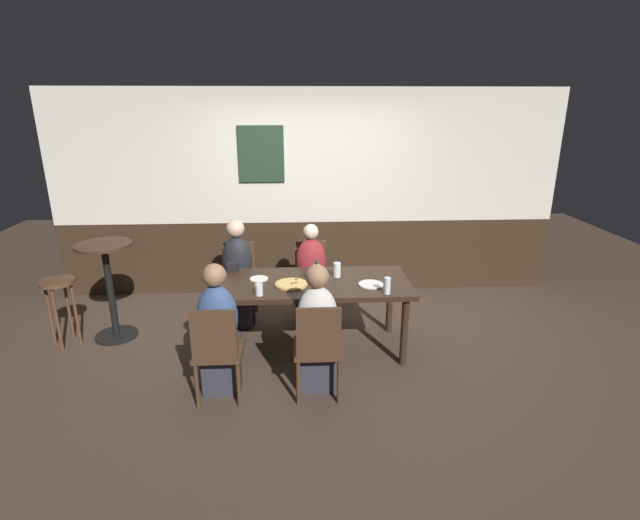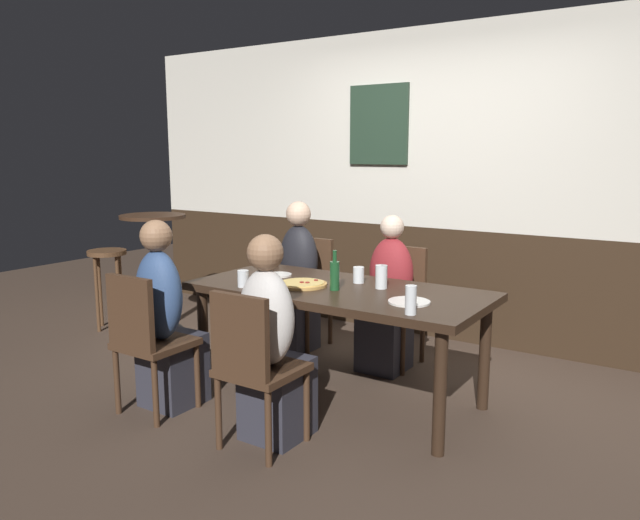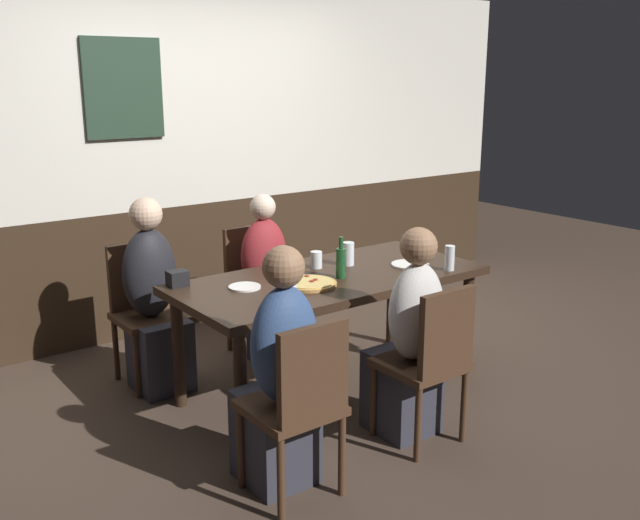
{
  "view_description": "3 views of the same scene",
  "coord_description": "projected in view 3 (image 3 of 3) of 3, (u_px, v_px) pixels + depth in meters",
  "views": [
    {
      "loc": [
        -0.17,
        -4.35,
        2.4
      ],
      "look_at": [
        0.06,
        -0.03,
        0.97
      ],
      "focal_mm": 26.59,
      "sensor_mm": 36.0,
      "label": 1
    },
    {
      "loc": [
        1.99,
        -3.23,
        1.59
      ],
      "look_at": [
        -0.08,
        -0.09,
        0.92
      ],
      "focal_mm": 34.4,
      "sensor_mm": 36.0,
      "label": 2
    },
    {
      "loc": [
        -2.51,
        -3.23,
        1.91
      ],
      "look_at": [
        -0.08,
        -0.01,
        0.85
      ],
      "focal_mm": 39.82,
      "sensor_mm": 36.0,
      "label": 3
    }
  ],
  "objects": [
    {
      "name": "highball_clear",
      "position": [
        348.0,
        255.0,
        4.48
      ],
      "size": [
        0.08,
        0.08,
        0.15
      ],
      "color": "silver",
      "rests_on": "dining_table"
    },
    {
      "name": "tumbler_short",
      "position": [
        290.0,
        297.0,
        3.7
      ],
      "size": [
        0.07,
        0.07,
        0.11
      ],
      "color": "silver",
      "rests_on": "dining_table"
    },
    {
      "name": "beer_bottle_green",
      "position": [
        341.0,
        262.0,
        4.19
      ],
      "size": [
        0.06,
        0.06,
        0.25
      ],
      "color": "#194723",
      "rests_on": "dining_table"
    },
    {
      "name": "person_left_far",
      "position": [
        155.0,
        309.0,
        4.37
      ],
      "size": [
        0.34,
        0.37,
        1.2
      ],
      "color": "#2D2D38",
      "rests_on": "ground_plane"
    },
    {
      "name": "chair_left_far",
      "position": [
        144.0,
        305.0,
        4.5
      ],
      "size": [
        0.4,
        0.4,
        0.88
      ],
      "color": "#422B1C",
      "rests_on": "ground_plane"
    },
    {
      "name": "beer_glass_half",
      "position": [
        450.0,
        259.0,
        4.36
      ],
      "size": [
        0.06,
        0.06,
        0.16
      ],
      "color": "silver",
      "rests_on": "dining_table"
    },
    {
      "name": "chair_left_near",
      "position": [
        300.0,
        400.0,
        3.18
      ],
      "size": [
        0.4,
        0.4,
        0.88
      ],
      "color": "#422B1C",
      "rests_on": "ground_plane"
    },
    {
      "name": "chair_mid_far",
      "position": [
        256.0,
        282.0,
        4.98
      ],
      "size": [
        0.4,
        0.4,
        0.88
      ],
      "color": "#422B1C",
      "rests_on": "ground_plane"
    },
    {
      "name": "condiment_caddy",
      "position": [
        177.0,
        278.0,
        4.04
      ],
      "size": [
        0.11,
        0.09,
        0.09
      ],
      "primitive_type": "cube",
      "color": "black",
      "rests_on": "dining_table"
    },
    {
      "name": "dining_table",
      "position": [
        330.0,
        288.0,
        4.28
      ],
      "size": [
        1.89,
        0.87,
        0.74
      ],
      "color": "black",
      "rests_on": "ground_plane"
    },
    {
      "name": "person_mid_near",
      "position": [
        409.0,
        349.0,
        3.79
      ],
      "size": [
        0.34,
        0.37,
        1.16
      ],
      "color": "#2D2D38",
      "rests_on": "ground_plane"
    },
    {
      "name": "chair_mid_near",
      "position": [
        431.0,
        357.0,
        3.66
      ],
      "size": [
        0.4,
        0.4,
        0.88
      ],
      "color": "#422B1C",
      "rests_on": "ground_plane"
    },
    {
      "name": "ground_plane",
      "position": [
        329.0,
        389.0,
        4.45
      ],
      "size": [
        12.0,
        12.0,
        0.0
      ],
      "primitive_type": "plane",
      "color": "#423328"
    },
    {
      "name": "plate_white_small",
      "position": [
        245.0,
        287.0,
        4.01
      ],
      "size": [
        0.18,
        0.18,
        0.01
      ],
      "primitive_type": "cylinder",
      "color": "white",
      "rests_on": "dining_table"
    },
    {
      "name": "pint_glass_amber",
      "position": [
        316.0,
        261.0,
        4.42
      ],
      "size": [
        0.07,
        0.07,
        0.11
      ],
      "color": "silver",
      "rests_on": "dining_table"
    },
    {
      "name": "wall_back",
      "position": [
        197.0,
        157.0,
        5.39
      ],
      "size": [
        6.4,
        0.13,
        2.6
      ],
      "color": "#332316",
      "rests_on": "ground_plane"
    },
    {
      "name": "person_mid_far",
      "position": [
        268.0,
        291.0,
        4.86
      ],
      "size": [
        0.34,
        0.37,
        1.14
      ],
      "color": "#2D2D38",
      "rests_on": "ground_plane"
    },
    {
      "name": "person_left_near",
      "position": [
        280.0,
        387.0,
        3.3
      ],
      "size": [
        0.34,
        0.37,
        1.19
      ],
      "color": "#2D2D38",
      "rests_on": "ground_plane"
    },
    {
      "name": "pizza",
      "position": [
        309.0,
        283.0,
        4.06
      ],
      "size": [
        0.32,
        0.32,
        0.03
      ],
      "color": "tan",
      "rests_on": "dining_table"
    },
    {
      "name": "plate_white_large",
      "position": [
        410.0,
        265.0,
        4.48
      ],
      "size": [
        0.24,
        0.24,
        0.01
      ],
      "primitive_type": "cylinder",
      "color": "white",
      "rests_on": "dining_table"
    }
  ]
}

